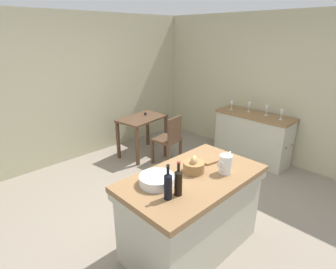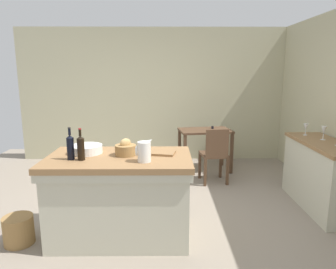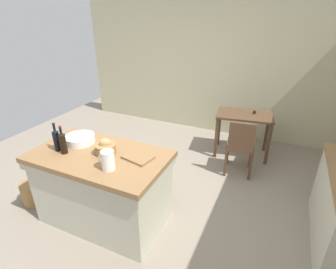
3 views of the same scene
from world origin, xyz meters
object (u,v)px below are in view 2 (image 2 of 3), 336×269
at_px(side_cabinet, 322,175).
at_px(bread_basket, 126,149).
at_px(island_table, 120,194).
at_px(writing_desk, 205,136).
at_px(cutting_board, 161,153).
at_px(wine_bottle_dark, 81,147).
at_px(wooden_chair, 215,154).
at_px(wash_bowl, 86,149).
at_px(pitcher, 144,151).
at_px(wicker_hamper, 19,230).
at_px(wine_glass_middle, 324,130).
at_px(wine_bottle_amber, 70,147).
at_px(wine_glass_right, 306,127).

relative_size(side_cabinet, bread_basket, 6.23).
distance_m(island_table, side_cabinet, 2.62).
bearing_deg(bread_basket, island_table, -144.81).
xyz_separation_m(side_cabinet, writing_desk, (-1.33, 1.58, 0.19)).
xyz_separation_m(cutting_board, wine_bottle_dark, (-0.79, -0.23, 0.12)).
distance_m(wooden_chair, wash_bowl, 2.26).
relative_size(wash_bowl, cutting_board, 1.15).
bearing_deg(pitcher, wicker_hamper, 178.01).
bearing_deg(wicker_hamper, wine_bottle_dark, 1.29).
bearing_deg(wine_glass_middle, wine_bottle_dark, -161.12).
bearing_deg(island_table, bread_basket, 35.19).
height_order(side_cabinet, wash_bowl, wash_bowl).
relative_size(pitcher, bread_basket, 1.08).
relative_size(island_table, wine_glass_middle, 8.28).
bearing_deg(wine_glass_middle, bread_basket, -161.85).
bearing_deg(island_table, wash_bowl, 160.14).
bearing_deg(writing_desk, bread_basket, -116.64).
xyz_separation_m(island_table, cutting_board, (0.43, 0.10, 0.43)).
height_order(wash_bowl, wine_bottle_amber, wine_bottle_amber).
relative_size(wine_bottle_dark, wine_glass_middle, 1.77).
bearing_deg(wine_glass_middle, writing_desk, 134.03).
bearing_deg(wash_bowl, island_table, -19.86).
relative_size(wooden_chair, wicker_hamper, 2.95).
bearing_deg(island_table, wicker_hamper, -171.90).
height_order(side_cabinet, wine_bottle_dark, wine_bottle_dark).
bearing_deg(wine_glass_right, wine_bottle_amber, -156.30).
relative_size(writing_desk, bread_basket, 4.39).
bearing_deg(pitcher, wine_glass_middle, 24.83).
xyz_separation_m(wash_bowl, wicker_hamper, (-0.67, -0.28, -0.79)).
distance_m(writing_desk, wine_glass_right, 1.73).
height_order(wooden_chair, cutting_board, cutting_board).
bearing_deg(wine_glass_middle, wicker_hamper, -164.31).
bearing_deg(side_cabinet, wine_bottle_amber, -164.57).
distance_m(wine_glass_middle, wicker_hamper, 3.84).
xyz_separation_m(wooden_chair, wine_bottle_dark, (-1.62, -1.77, 0.54)).
bearing_deg(wash_bowl, bread_basket, -11.39).
height_order(wine_bottle_dark, wine_glass_right, wine_bottle_dark).
distance_m(bread_basket, wine_glass_right, 2.65).
xyz_separation_m(wooden_chair, pitcher, (-0.99, -1.83, 0.51)).
height_order(cutting_board, wine_bottle_dark, wine_bottle_dark).
height_order(wine_glass_middle, wicker_hamper, wine_glass_middle).
relative_size(side_cabinet, wine_bottle_dark, 4.30).
height_order(bread_basket, wine_bottle_dark, wine_bottle_dark).
bearing_deg(wine_glass_middle, wine_bottle_amber, -162.06).
distance_m(island_table, writing_desk, 2.58).
xyz_separation_m(pitcher, wash_bowl, (-0.64, 0.33, -0.06)).
xyz_separation_m(bread_basket, wine_glass_right, (2.40, 1.12, 0.03)).
xyz_separation_m(writing_desk, wicker_hamper, (-2.23, -2.43, -0.48)).
bearing_deg(wooden_chair, wine_glass_middle, -30.64).
bearing_deg(wash_bowl, wine_glass_right, 20.10).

